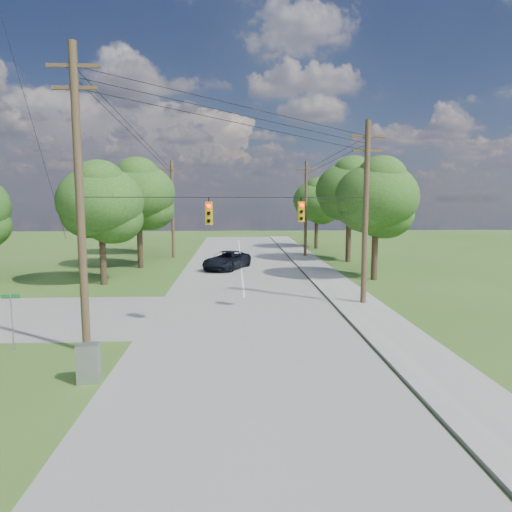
{
  "coord_description": "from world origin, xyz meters",
  "views": [
    {
      "loc": [
        1.42,
        -17.78,
        6.14
      ],
      "look_at": [
        2.49,
        5.0,
        3.26
      ],
      "focal_mm": 32.0,
      "sensor_mm": 36.0,
      "label": 1
    }
  ],
  "objects_px": {
    "pole_sw": "(80,196)",
    "car_main_north": "(227,260)",
    "pole_ne": "(366,210)",
    "pole_north_e": "(306,208)",
    "pole_north_w": "(173,208)",
    "control_cabinet": "(88,363)"
  },
  "relations": [
    {
      "from": "pole_north_e",
      "to": "control_cabinet",
      "type": "distance_m",
      "value": 35.38
    },
    {
      "from": "pole_north_w",
      "to": "control_cabinet",
      "type": "relative_size",
      "value": 7.58
    },
    {
      "from": "pole_north_w",
      "to": "car_main_north",
      "type": "distance_m",
      "value": 10.95
    },
    {
      "from": "pole_north_e",
      "to": "car_main_north",
      "type": "relative_size",
      "value": 1.79
    },
    {
      "from": "pole_north_e",
      "to": "control_cabinet",
      "type": "bearing_deg",
      "value": -110.69
    },
    {
      "from": "pole_sw",
      "to": "pole_north_e",
      "type": "distance_m",
      "value": 32.55
    },
    {
      "from": "car_main_north",
      "to": "pole_sw",
      "type": "bearing_deg",
      "value": -79.03
    },
    {
      "from": "pole_ne",
      "to": "pole_north_w",
      "type": "bearing_deg",
      "value": 122.29
    },
    {
      "from": "pole_ne",
      "to": "pole_north_e",
      "type": "height_order",
      "value": "pole_ne"
    },
    {
      "from": "pole_north_w",
      "to": "control_cabinet",
      "type": "xyz_separation_m",
      "value": [
        1.5,
        -32.84,
        -4.47
      ]
    },
    {
      "from": "pole_sw",
      "to": "pole_north_e",
      "type": "bearing_deg",
      "value": 65.48
    },
    {
      "from": "car_main_north",
      "to": "control_cabinet",
      "type": "relative_size",
      "value": 4.22
    },
    {
      "from": "pole_north_e",
      "to": "pole_north_w",
      "type": "relative_size",
      "value": 1.0
    },
    {
      "from": "pole_sw",
      "to": "pole_north_w",
      "type": "height_order",
      "value": "pole_sw"
    },
    {
      "from": "control_cabinet",
      "to": "car_main_north",
      "type": "bearing_deg",
      "value": 71.7
    },
    {
      "from": "pole_north_w",
      "to": "pole_sw",
      "type": "bearing_deg",
      "value": -89.23
    },
    {
      "from": "pole_sw",
      "to": "pole_ne",
      "type": "distance_m",
      "value": 15.51
    },
    {
      "from": "control_cabinet",
      "to": "pole_sw",
      "type": "bearing_deg",
      "value": 100.23
    },
    {
      "from": "pole_sw",
      "to": "car_main_north",
      "type": "relative_size",
      "value": 2.15
    },
    {
      "from": "pole_north_e",
      "to": "car_main_north",
      "type": "xyz_separation_m",
      "value": [
        -8.18,
        -8.28,
        -4.33
      ]
    },
    {
      "from": "pole_north_e",
      "to": "car_main_north",
      "type": "bearing_deg",
      "value": -134.65
    },
    {
      "from": "pole_sw",
      "to": "control_cabinet",
      "type": "relative_size",
      "value": 9.09
    }
  ]
}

